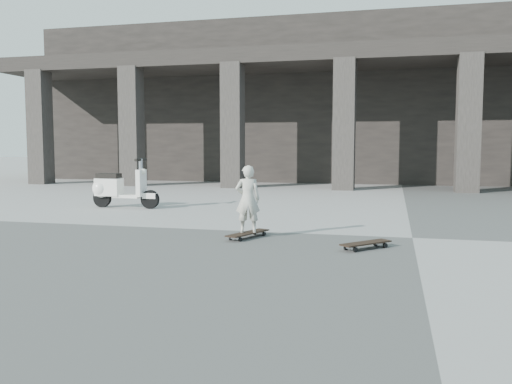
% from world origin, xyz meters
% --- Properties ---
extents(ground, '(90.00, 90.00, 0.00)m').
position_xyz_m(ground, '(0.00, 0.00, 0.00)').
color(ground, '#4E4E4C').
rests_on(ground, ground).
extents(colonnade, '(28.00, 8.82, 6.00)m').
position_xyz_m(colonnade, '(-0.00, 13.77, 3.03)').
color(colonnade, black).
rests_on(colonnade, ground).
extents(longboard, '(0.50, 0.87, 0.09)m').
position_xyz_m(longboard, '(-2.39, -0.62, 0.07)').
color(longboard, black).
rests_on(longboard, ground).
extents(skateboard_spare, '(0.67, 0.71, 0.09)m').
position_xyz_m(skateboard_spare, '(-0.64, -1.06, 0.07)').
color(skateboard_spare, black).
rests_on(skateboard_spare, ground).
extents(child, '(0.42, 0.33, 1.00)m').
position_xyz_m(child, '(-2.39, -0.62, 0.59)').
color(child, beige).
rests_on(child, longboard).
extents(scooter, '(1.57, 0.51, 1.10)m').
position_xyz_m(scooter, '(-6.29, 2.46, 0.43)').
color(scooter, black).
rests_on(scooter, ground).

